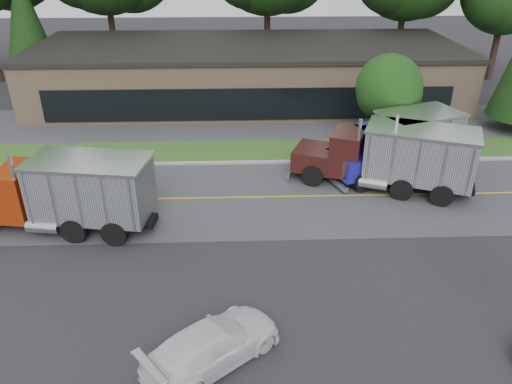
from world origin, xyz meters
TOP-DOWN VIEW (x-y plane):
  - ground at (0.00, 0.00)m, footprint 140.00×140.00m
  - road at (0.00, 9.00)m, footprint 60.00×8.00m
  - center_line at (0.00, 9.00)m, footprint 60.00×0.12m
  - curb at (0.00, 13.20)m, footprint 60.00×0.30m
  - grass_verge at (0.00, 15.00)m, footprint 60.00×3.40m
  - far_parking at (0.00, 20.00)m, footprint 60.00×7.00m
  - strip_mall at (2.00, 26.00)m, footprint 32.00×12.00m
  - evergreen_left at (-16.00, 30.00)m, footprint 4.38×4.38m
  - tree_verge at (10.06, 15.05)m, footprint 4.06×3.82m
  - dump_truck_red at (-6.30, 6.46)m, footprint 8.82×3.81m
  - dump_truck_blue at (10.01, 11.57)m, footprint 7.55×4.84m
  - dump_truck_maroon at (9.06, 9.85)m, footprint 9.26×5.64m
  - rally_car at (0.34, -1.71)m, footprint 4.74×4.33m

SIDE VIEW (x-z plane):
  - ground at x=0.00m, z-range 0.00..0.00m
  - road at x=0.00m, z-range -0.01..0.01m
  - center_line at x=0.00m, z-range 0.00..0.00m
  - curb at x=0.00m, z-range -0.06..0.06m
  - grass_verge at x=0.00m, z-range -0.01..0.01m
  - far_parking at x=0.00m, z-range -0.01..0.01m
  - rally_car at x=0.34m, z-range 0.00..1.33m
  - dump_truck_blue at x=10.01m, z-range 0.12..3.48m
  - dump_truck_red at x=-6.30m, z-range 0.13..3.49m
  - dump_truck_maroon at x=9.06m, z-range 0.13..3.49m
  - strip_mall at x=2.00m, z-range 0.00..4.00m
  - tree_verge at x=10.06m, z-range 0.79..6.58m
  - evergreen_left at x=-16.00m, z-range 0.49..10.46m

